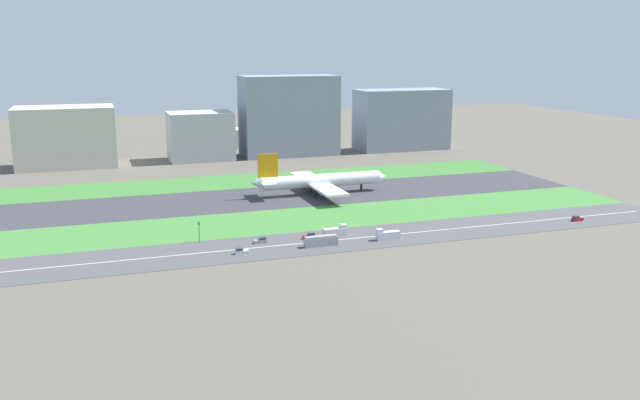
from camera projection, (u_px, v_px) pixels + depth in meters
name	position (u px, v px, depth m)	size (l,w,h in m)	color
ground_plane	(275.00, 197.00, 300.30)	(800.00, 800.00, 0.00)	#5B564C
runway	(275.00, 197.00, 300.29)	(280.00, 46.00, 0.10)	#38383D
grass_median_north	(254.00, 180.00, 338.15)	(280.00, 36.00, 0.10)	#3D7A33
grass_median_south	(303.00, 219.00, 262.43)	(280.00, 36.00, 0.10)	#427F38
highway	(330.00, 241.00, 232.88)	(280.00, 28.00, 0.10)	#4C4C4F
highway_centerline	(330.00, 241.00, 232.87)	(266.00, 0.50, 0.01)	silver
airliner	(318.00, 181.00, 305.17)	(65.00, 56.00, 19.70)	white
car_2	(577.00, 219.00, 259.15)	(4.40, 1.80, 2.00)	#B2191E
car_3	(261.00, 241.00, 230.01)	(4.40, 1.80, 2.00)	#99999E
car_1	(241.00, 251.00, 217.94)	(4.40, 1.80, 2.00)	silver
car_0	(310.00, 236.00, 235.49)	(4.40, 1.80, 2.00)	#B2191E
bus_0	(321.00, 241.00, 226.30)	(11.60, 2.50, 3.50)	#99999E
truck_1	(336.00, 232.00, 238.35)	(8.40, 2.50, 4.00)	silver
truck_0	(387.00, 235.00, 233.97)	(8.40, 2.50, 4.00)	silver
traffic_light	(199.00, 230.00, 230.46)	(0.36, 0.50, 7.20)	#4C4C51
terminal_building	(66.00, 137.00, 373.71)	(52.90, 30.97, 33.45)	beige
hangar_building	(200.00, 136.00, 397.65)	(37.05, 26.88, 28.20)	#B2B2B7
office_tower	(289.00, 116.00, 412.45)	(58.35, 26.19, 48.65)	gray
cargo_warehouse	(402.00, 119.00, 437.39)	(59.08, 26.50, 38.80)	gray
fuel_tank_west	(238.00, 138.00, 451.03)	(17.34, 17.34, 12.03)	silver
fuel_tank_centre	(273.00, 135.00, 458.36)	(16.06, 16.06, 14.30)	silver
fuel_tank_east	(308.00, 134.00, 466.25)	(22.35, 22.35, 13.43)	silver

